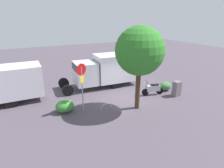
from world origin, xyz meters
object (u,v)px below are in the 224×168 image
at_px(street_tree, 140,51).
at_px(stop_sign, 82,80).
at_px(motorcycle, 153,89).
at_px(utility_cabinet, 177,89).
at_px(bike_rack_hoop, 106,109).
at_px(box_truck_near, 106,69).

bearing_deg(street_tree, stop_sign, -20.10).
distance_m(motorcycle, utility_cabinet, 1.83).
bearing_deg(utility_cabinet, bike_rack_hoop, -3.91).
height_order(motorcycle, street_tree, street_tree).
relative_size(motorcycle, street_tree, 0.32).
height_order(box_truck_near, street_tree, street_tree).
xyz_separation_m(box_truck_near, street_tree, (-0.04, 4.98, 2.35)).
xyz_separation_m(motorcycle, utility_cabinet, (-1.54, 0.98, 0.08)).
bearing_deg(stop_sign, utility_cabinet, 173.10).
bearing_deg(stop_sign, bike_rack_hoop, 161.54).
xyz_separation_m(stop_sign, utility_cabinet, (-7.42, 0.90, -1.57)).
distance_m(motorcycle, stop_sign, 6.11).
bearing_deg(motorcycle, box_truck_near, -42.29).
xyz_separation_m(stop_sign, bike_rack_hoop, (-1.47, 0.49, -2.17)).
relative_size(box_truck_near, utility_cabinet, 5.87).
xyz_separation_m(box_truck_near, bike_rack_hoop, (1.94, 4.21, -1.57)).
xyz_separation_m(motorcycle, bike_rack_hoop, (4.41, 0.57, -0.52)).
distance_m(box_truck_near, stop_sign, 5.08).
xyz_separation_m(street_tree, bike_rack_hoop, (1.97, -0.77, -3.93)).
relative_size(stop_sign, utility_cabinet, 2.72).
relative_size(stop_sign, bike_rack_hoop, 3.82).
relative_size(box_truck_near, stop_sign, 2.16).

